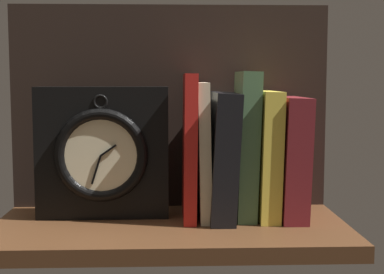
% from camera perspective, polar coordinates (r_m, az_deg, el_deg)
% --- Properties ---
extents(ground_plane, '(0.57, 0.28, 0.03)m').
position_cam_1_polar(ground_plane, '(0.92, -2.03, -9.44)').
color(ground_plane, '#4C2D19').
extents(back_panel, '(0.57, 0.01, 0.36)m').
position_cam_1_polar(back_panel, '(1.02, -2.10, 3.06)').
color(back_panel, black).
rests_on(back_panel, ground_plane).
extents(book_red_requiem, '(0.02, 0.14, 0.24)m').
position_cam_1_polar(book_red_requiem, '(0.94, -0.10, -0.93)').
color(book_red_requiem, red).
rests_on(book_red_requiem, ground_plane).
extents(book_cream_twain, '(0.02, 0.13, 0.23)m').
position_cam_1_polar(book_cream_twain, '(0.94, 1.27, -1.35)').
color(book_cream_twain, beige).
rests_on(book_cream_twain, ground_plane).
extents(book_black_skeptic, '(0.05, 0.16, 0.21)m').
position_cam_1_polar(book_black_skeptic, '(0.95, 3.23, -1.84)').
color(book_black_skeptic, black).
rests_on(book_black_skeptic, ground_plane).
extents(book_green_romantic, '(0.04, 0.12, 0.24)m').
position_cam_1_polar(book_green_romantic, '(0.95, 5.56, -0.79)').
color(book_green_romantic, '#476B44').
rests_on(book_green_romantic, ground_plane).
extents(book_yellow_seinlanguage, '(0.04, 0.14, 0.21)m').
position_cam_1_polar(book_yellow_seinlanguage, '(0.96, 7.63, -1.73)').
color(book_yellow_seinlanguage, gold).
rests_on(book_yellow_seinlanguage, ground_plane).
extents(book_maroon_dawkins, '(0.05, 0.15, 0.20)m').
position_cam_1_polar(book_maroon_dawkins, '(0.96, 9.96, -1.99)').
color(book_maroon_dawkins, maroon).
rests_on(book_maroon_dawkins, ground_plane).
extents(framed_clock, '(0.22, 0.06, 0.22)m').
position_cam_1_polar(framed_clock, '(0.95, -8.85, -1.58)').
color(framed_clock, black).
rests_on(framed_clock, ground_plane).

